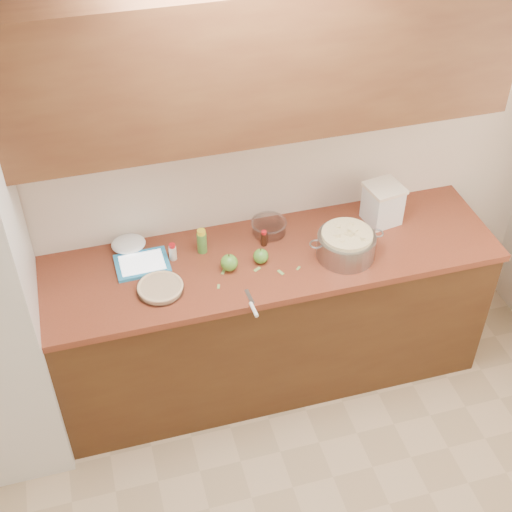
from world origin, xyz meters
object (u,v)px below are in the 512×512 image
object	(u,v)px
flour_canister	(383,203)
tablet	(142,264)
colander	(346,245)
pie	(160,288)

from	to	relation	value
flour_canister	tablet	world-z (taller)	flour_canister
colander	flour_canister	world-z (taller)	flour_canister
colander	flour_canister	bearing A→B (deg)	37.48
pie	colander	size ratio (longest dim) A/B	0.58
pie	tablet	world-z (taller)	pie
colander	tablet	bearing A→B (deg)	168.66
flour_canister	pie	bearing A→B (deg)	-169.54
pie	colander	world-z (taller)	colander
flour_canister	tablet	bearing A→B (deg)	-179.15
pie	flour_canister	world-z (taller)	flour_canister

